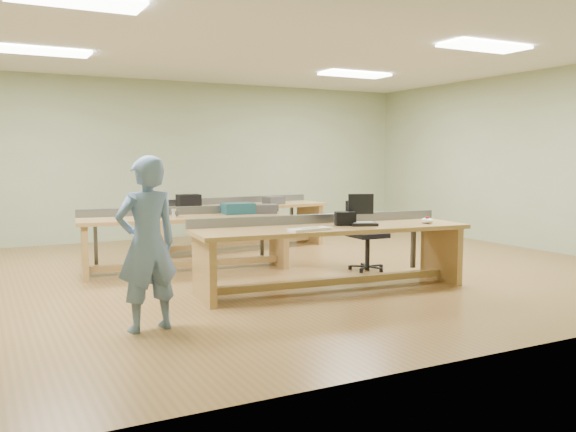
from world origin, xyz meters
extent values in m
plane|color=brown|center=(0.00, 0.00, 0.00)|extent=(10.00, 10.00, 0.00)
plane|color=silver|center=(0.00, 0.00, 3.00)|extent=(10.00, 10.00, 0.00)
cube|color=#9BAA81|center=(0.00, 4.00, 1.50)|extent=(10.00, 0.04, 3.00)
cube|color=#9BAA81|center=(0.00, -4.00, 1.50)|extent=(10.00, 0.04, 3.00)
cube|color=#9BAA81|center=(5.00, 0.00, 1.50)|extent=(0.04, 8.00, 3.00)
cube|color=white|center=(-2.50, -1.50, 2.97)|extent=(1.20, 0.50, 0.03)
cube|color=white|center=(-2.50, 1.50, 2.97)|extent=(1.20, 0.50, 0.03)
cube|color=white|center=(2.50, -1.50, 2.97)|extent=(1.20, 0.50, 0.03)
cube|color=white|center=(2.50, 1.50, 2.97)|extent=(1.20, 0.50, 0.03)
cube|color=#AC7E48|center=(0.29, -1.40, 0.72)|extent=(3.34, 1.16, 0.05)
cube|color=#AC7E48|center=(-1.24, -1.26, 0.35)|extent=(0.15, 0.78, 0.70)
cube|color=#AC7E48|center=(1.82, -1.54, 0.35)|extent=(0.15, 0.78, 0.70)
cube|color=#AC7E48|center=(0.29, -1.40, 0.10)|extent=(2.97, 0.37, 0.08)
cube|color=#585B60|center=(0.33, -1.00, 0.81)|extent=(3.27, 0.37, 0.11)
cube|color=#AC7E48|center=(-0.85, 0.52, 0.72)|extent=(2.93, 1.13, 0.05)
cube|color=#AC7E48|center=(-2.17, 0.70, 0.35)|extent=(0.17, 0.67, 0.70)
cube|color=#AC7E48|center=(0.46, 0.35, 0.35)|extent=(0.17, 0.67, 0.70)
cube|color=#AC7E48|center=(-0.85, 0.52, 0.10)|extent=(2.55, 0.44, 0.08)
cube|color=#585B60|center=(-0.81, 0.86, 0.81)|extent=(2.84, 0.46, 0.11)
cube|color=#AC7E48|center=(0.57, 2.06, 0.72)|extent=(3.14, 1.11, 0.05)
cube|color=#AC7E48|center=(-0.86, 1.92, 0.35)|extent=(0.15, 0.72, 0.70)
cube|color=#AC7E48|center=(2.00, 2.20, 0.35)|extent=(0.15, 0.72, 0.70)
cube|color=#AC7E48|center=(0.57, 2.06, 0.10)|extent=(2.77, 0.37, 0.08)
cube|color=#585B60|center=(0.54, 2.43, 0.81)|extent=(3.07, 0.38, 0.11)
imported|color=slate|center=(-2.06, -2.09, 0.79)|extent=(0.63, 0.47, 1.57)
cube|color=black|center=(0.69, -1.46, 0.77)|extent=(0.38, 0.35, 0.03)
cube|color=black|center=(0.73, -1.35, 0.99)|extent=(0.30, 0.12, 0.24)
cube|color=silver|center=(-0.13, -1.62, 0.76)|extent=(0.52, 0.23, 0.03)
ellipsoid|color=white|center=(1.50, -1.65, 0.79)|extent=(0.14, 0.17, 0.07)
cube|color=black|center=(0.50, -1.36, 0.83)|extent=(0.28, 0.23, 0.16)
cylinder|color=black|center=(1.38, -0.56, 0.24)|extent=(0.06, 0.06, 0.47)
cube|color=black|center=(1.38, -0.56, 0.49)|extent=(0.46, 0.46, 0.06)
cube|color=black|center=(1.39, -0.34, 0.75)|extent=(0.43, 0.06, 0.41)
cylinder|color=black|center=(1.38, -0.56, 0.03)|extent=(0.53, 0.53, 0.06)
cube|color=#153D46|center=(-0.07, 0.61, 0.83)|extent=(0.46, 0.36, 0.15)
cube|color=#343436|center=(0.26, 0.54, 0.81)|extent=(0.54, 0.45, 0.13)
imported|color=#343436|center=(-1.01, 0.54, 0.79)|extent=(0.14, 0.14, 0.09)
cylinder|color=white|center=(-1.03, 0.51, 0.81)|extent=(0.07, 0.07, 0.11)
cube|color=black|center=(-0.33, 2.04, 0.85)|extent=(0.36, 0.26, 0.20)
cube|color=#343436|center=(1.16, 1.95, 0.82)|extent=(0.38, 0.31, 0.13)
camera|label=1|loc=(-3.39, -7.44, 1.56)|focal=38.00mm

